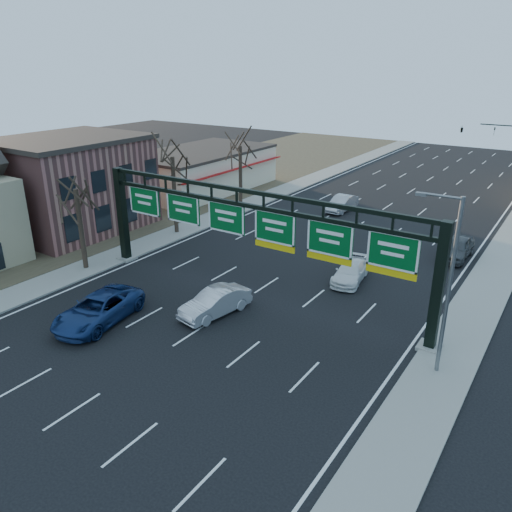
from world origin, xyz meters
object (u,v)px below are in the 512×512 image
Objects in this scene: car_white_wagon at (350,272)px; car_silver_sedan at (215,302)px; car_blue_suv at (98,309)px; sign_gantry at (252,230)px.

car_silver_sedan is at bearing -125.86° from car_white_wagon.
car_white_wagon is (4.83, 9.20, -0.12)m from car_silver_sedan.
car_silver_sedan reaches higher than car_white_wagon.
car_silver_sedan is (5.12, 4.61, -0.05)m from car_blue_suv.
car_white_wagon is at bearing 44.64° from car_blue_suv.
sign_gantry is 10.40m from car_blue_suv.
car_blue_suv is at bearing -127.44° from car_silver_sedan.
car_silver_sedan is 1.04× the size of car_white_wagon.
car_silver_sedan is (-0.51, -3.28, -3.84)m from sign_gantry.
car_silver_sedan is 10.39m from car_white_wagon.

